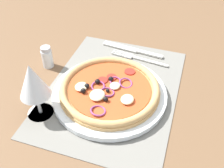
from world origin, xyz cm
name	(u,v)px	position (x,y,z in cm)	size (l,w,h in cm)	color
ground_plane	(113,93)	(0.00, 0.00, -1.20)	(190.00, 140.00, 2.40)	brown
placemat	(113,89)	(0.00, 0.00, 0.20)	(45.28, 33.71, 0.40)	slate
plate	(111,94)	(-2.84, -0.30, 1.14)	(29.57, 29.57, 1.47)	white
pizza	(110,89)	(-2.91, -0.25, 2.96)	(25.87, 25.87, 2.69)	tan
fork	(136,58)	(15.32, -2.53, 0.62)	(3.56, 18.05, 0.44)	silver
knife	(132,49)	(19.15, -0.10, 0.65)	(3.87, 20.06, 0.62)	silver
wine_glass	(33,83)	(-13.41, 14.41, 10.05)	(7.20, 7.20, 14.90)	silver
pepper_shaker	(47,57)	(4.01, 21.55, 3.25)	(3.20, 3.20, 6.70)	silver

